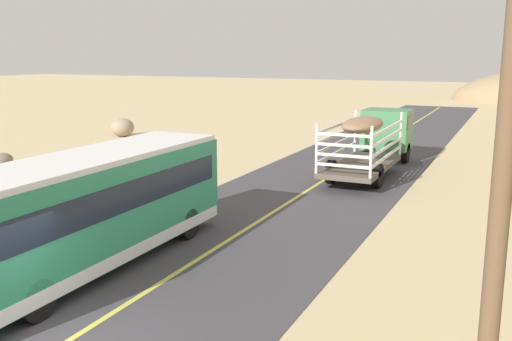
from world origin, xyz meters
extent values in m
cube|color=#3F7F4C|center=(1.58, 23.61, 1.82)|extent=(2.50, 2.20, 2.20)
cube|color=#192333|center=(1.58, 23.61, 2.27)|extent=(2.53, 1.54, 0.70)
cube|color=brown|center=(1.58, 18.21, 0.72)|extent=(2.50, 6.40, 0.24)
cylinder|color=silver|center=(0.39, 21.35, 1.94)|extent=(0.12, 0.12, 2.20)
cylinder|color=silver|center=(2.77, 21.35, 1.94)|extent=(0.12, 0.12, 2.20)
cylinder|color=silver|center=(0.39, 15.07, 1.94)|extent=(0.12, 0.12, 2.20)
cylinder|color=silver|center=(2.77, 15.07, 1.94)|extent=(0.12, 0.12, 2.20)
cube|color=silver|center=(0.37, 18.21, 1.28)|extent=(0.08, 6.30, 0.12)
cube|color=silver|center=(2.79, 18.21, 1.28)|extent=(0.08, 6.30, 0.12)
cube|color=silver|center=(1.58, 15.05, 1.28)|extent=(2.40, 0.08, 0.12)
cube|color=silver|center=(0.37, 18.21, 1.72)|extent=(0.08, 6.30, 0.12)
cube|color=silver|center=(2.79, 18.21, 1.72)|extent=(0.08, 6.30, 0.12)
cube|color=silver|center=(1.58, 15.05, 1.72)|extent=(2.40, 0.08, 0.12)
cube|color=silver|center=(0.37, 18.21, 2.16)|extent=(0.08, 6.30, 0.12)
cube|color=silver|center=(2.79, 18.21, 2.16)|extent=(0.08, 6.30, 0.12)
cube|color=silver|center=(1.58, 15.05, 2.16)|extent=(2.40, 0.08, 0.12)
cube|color=silver|center=(0.37, 18.21, 2.60)|extent=(0.08, 6.30, 0.12)
cube|color=silver|center=(2.79, 18.21, 2.60)|extent=(0.08, 6.30, 0.12)
cube|color=silver|center=(1.58, 15.05, 2.60)|extent=(2.40, 0.08, 0.12)
ellipsoid|color=#8C6B4C|center=(1.58, 18.21, 2.69)|extent=(1.75, 3.84, 0.70)
cylinder|color=black|center=(0.49, 23.61, 0.57)|extent=(0.32, 1.10, 1.10)
cylinder|color=black|center=(2.67, 23.61, 0.57)|extent=(0.32, 1.10, 1.10)
cylinder|color=black|center=(0.49, 16.93, 0.57)|extent=(0.32, 1.10, 1.10)
cylinder|color=black|center=(2.67, 16.93, 0.57)|extent=(0.32, 1.10, 1.10)
cube|color=#2D8C66|center=(-2.40, 3.97, 1.72)|extent=(2.50, 10.00, 2.70)
cube|color=white|center=(-2.40, 3.97, 3.15)|extent=(2.45, 9.80, 0.16)
cube|color=#192333|center=(-2.40, 3.97, 2.19)|extent=(2.54, 9.20, 0.80)
cube|color=silver|center=(-2.40, 3.97, 0.57)|extent=(2.53, 9.80, 0.36)
cylinder|color=black|center=(-3.50, 7.22, 0.52)|extent=(0.30, 1.00, 1.00)
cylinder|color=black|center=(-1.30, 7.22, 0.52)|extent=(0.30, 1.00, 1.00)
cylinder|color=black|center=(-1.30, 0.72, 0.52)|extent=(0.30, 1.00, 1.00)
cylinder|color=brown|center=(8.13, -1.11, 4.36)|extent=(0.24, 0.24, 8.71)
ellipsoid|color=#756656|center=(-16.99, 13.61, 0.34)|extent=(1.15, 1.16, 0.69)
ellipsoid|color=gray|center=(-17.98, 25.28, 0.66)|extent=(1.62, 1.76, 1.33)
camera|label=1|loc=(8.24, -8.05, 5.97)|focal=39.98mm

